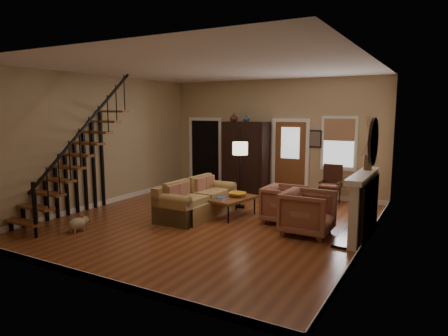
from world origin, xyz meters
The scene contains 15 objects.
room centered at (-0.41, 1.76, 1.51)m, with size 7.00×7.33×3.30m.
staircase centered at (-2.78, -1.30, 1.60)m, with size 0.94×2.80×3.20m, color brown, non-canonical shape.
fireplace centered at (3.13, 0.50, 0.74)m, with size 0.33×1.95×2.30m.
armoire centered at (-0.70, 3.15, 1.05)m, with size 1.30×0.60×2.10m, color black, non-canonical shape.
vase_a centered at (-1.05, 3.05, 2.22)m, with size 0.24×0.24×0.25m, color #4C2619.
vase_b centered at (-0.65, 3.05, 2.21)m, with size 0.20×0.20×0.21m, color #334C60.
sofa centered at (-0.51, 0.23, 0.40)m, with size 0.92×2.12×0.79m, color #A9884D, non-canonical shape.
coffee_table centered at (0.20, 0.61, 0.22)m, with size 0.68×1.16×0.45m, color brown, non-canonical shape.
bowl centered at (0.25, 0.76, 0.49)m, with size 0.40×0.40×0.10m, color gold.
books centered at (0.08, 0.31, 0.47)m, with size 0.21×0.29×0.05m, color beige, non-canonical shape.
armchair_left centered at (2.12, 0.16, 0.44)m, with size 0.93×0.96×0.87m, color brown.
armchair_right centered at (1.43, 0.74, 0.40)m, with size 0.86×0.89×0.81m, color brown.
floor_lamp centered at (-0.04, 1.47, 0.83)m, with size 0.38×0.38×1.65m, color black, non-canonical shape.
side_chair centered at (1.85, 2.95, 0.51)m, with size 0.54×0.54×1.02m, color #371B11, non-canonical shape.
dog centered at (-1.97, -1.96, 0.15)m, with size 0.24×0.41×0.30m, color tan, non-canonical shape.
Camera 1 is at (4.39, -7.30, 2.44)m, focal length 32.00 mm.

